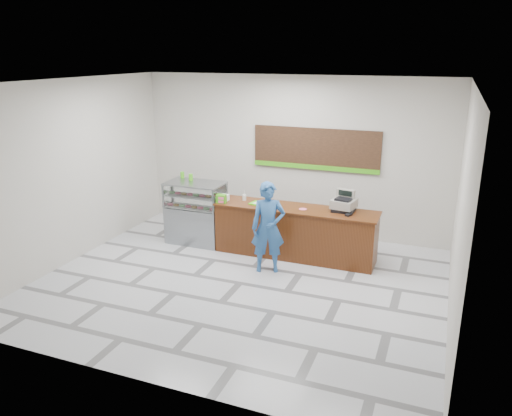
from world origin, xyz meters
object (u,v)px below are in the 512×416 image
at_px(display_case, 196,212).
at_px(serving_tray, 260,204).
at_px(sales_counter, 295,232).
at_px(cash_register, 344,203).
at_px(customer, 268,227).

height_order(display_case, serving_tray, display_case).
xyz_separation_m(sales_counter, serving_tray, (-0.74, -0.04, 0.52)).
relative_size(sales_counter, cash_register, 6.45).
bearing_deg(sales_counter, customer, -107.77).
distance_m(sales_counter, serving_tray, 0.91).
distance_m(display_case, customer, 2.13).
xyz_separation_m(sales_counter, customer, (-0.27, -0.84, 0.34)).
height_order(serving_tray, customer, customer).
bearing_deg(serving_tray, display_case, -169.44).
height_order(sales_counter, customer, customer).
bearing_deg(customer, cash_register, 18.74).
xyz_separation_m(sales_counter, display_case, (-2.22, -0.00, 0.16)).
bearing_deg(serving_tray, customer, -47.17).
distance_m(serving_tray, customer, 0.94).
relative_size(display_case, customer, 0.77).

